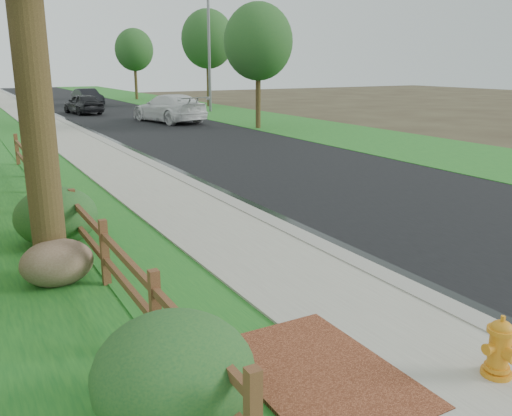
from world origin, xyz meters
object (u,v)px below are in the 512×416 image
ranch_fence (62,200)px  white_suv (169,108)px  streetlight (207,32)px  dark_car_mid (83,104)px  fire_hydrant (500,348)px

ranch_fence → white_suv: 21.48m
ranch_fence → streetlight: streetlight is taller
dark_car_mid → fire_hydrant: bearing=75.9°
streetlight → dark_car_mid: bearing=161.7°
dark_car_mid → streetlight: streetlight is taller
white_suv → dark_car_mid: white_suv is taller
dark_car_mid → streetlight: 9.93m
dark_car_mid → ranch_fence: bearing=68.1°
fire_hydrant → dark_car_mid: bearing=84.9°
fire_hydrant → streetlight: (11.43, 32.93, 5.11)m
dark_car_mid → streetlight: (8.24, -2.72, 4.83)m
ranch_fence → dark_car_mid: dark_car_mid is taller
white_suv → dark_car_mid: bearing=-79.4°
fire_hydrant → streetlight: bearing=70.9°
white_suv → fire_hydrant: bearing=65.1°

